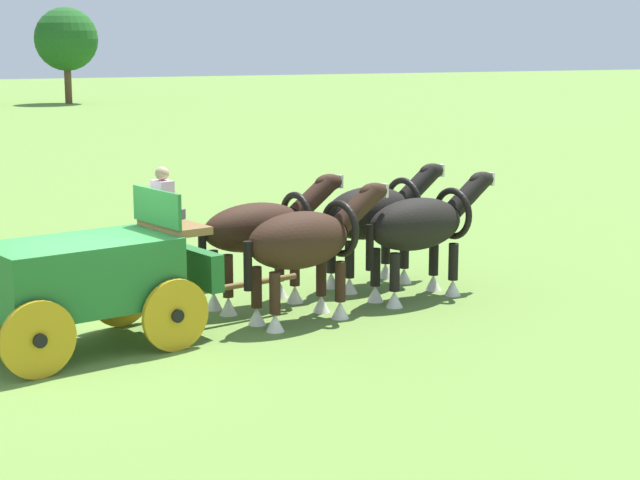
{
  "coord_description": "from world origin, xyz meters",
  "views": [
    {
      "loc": [
        -3.13,
        -15.58,
        4.64
      ],
      "look_at": [
        4.31,
        0.9,
        1.2
      ],
      "focal_mm": 59.85,
      "sensor_mm": 36.0,
      "label": 1
    }
  ],
  "objects_px": {
    "draft_horse_lead_near": "(374,215)",
    "show_wagon": "(90,275)",
    "draft_horse_rear_near": "(261,230)",
    "draft_horse_lead_off": "(421,226)",
    "draft_horse_rear_off": "(305,242)"
  },
  "relations": [
    {
      "from": "show_wagon",
      "to": "draft_horse_rear_off",
      "type": "bearing_deg",
      "value": 2.91
    },
    {
      "from": "draft_horse_rear_off",
      "to": "draft_horse_lead_off",
      "type": "bearing_deg",
      "value": 13.38
    },
    {
      "from": "draft_horse_lead_near",
      "to": "show_wagon",
      "type": "bearing_deg",
      "value": -160.63
    },
    {
      "from": "draft_horse_lead_near",
      "to": "draft_horse_lead_off",
      "type": "relative_size",
      "value": 0.97
    },
    {
      "from": "draft_horse_rear_near",
      "to": "draft_horse_lead_off",
      "type": "height_order",
      "value": "draft_horse_rear_near"
    },
    {
      "from": "draft_horse_rear_near",
      "to": "show_wagon",
      "type": "bearing_deg",
      "value": -156.37
    },
    {
      "from": "draft_horse_lead_off",
      "to": "show_wagon",
      "type": "bearing_deg",
      "value": -172.71
    },
    {
      "from": "show_wagon",
      "to": "draft_horse_rear_near",
      "type": "relative_size",
      "value": 1.88
    },
    {
      "from": "show_wagon",
      "to": "draft_horse_lead_off",
      "type": "bearing_deg",
      "value": 7.29
    },
    {
      "from": "show_wagon",
      "to": "draft_horse_rear_near",
      "type": "bearing_deg",
      "value": 23.63
    },
    {
      "from": "draft_horse_rear_near",
      "to": "draft_horse_lead_off",
      "type": "bearing_deg",
      "value": -13.32
    },
    {
      "from": "draft_horse_rear_near",
      "to": "draft_horse_lead_near",
      "type": "bearing_deg",
      "value": 13.38
    },
    {
      "from": "draft_horse_lead_near",
      "to": "draft_horse_lead_off",
      "type": "distance_m",
      "value": 1.3
    },
    {
      "from": "draft_horse_rear_near",
      "to": "draft_horse_lead_near",
      "type": "xyz_separation_m",
      "value": [
        2.51,
        0.6,
        0.01
      ]
    },
    {
      "from": "draft_horse_rear_near",
      "to": "draft_horse_lead_off",
      "type": "relative_size",
      "value": 0.99
    }
  ]
}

